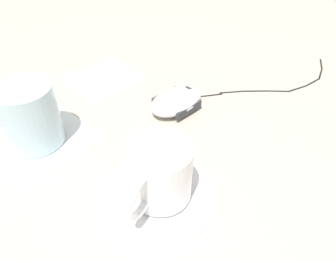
% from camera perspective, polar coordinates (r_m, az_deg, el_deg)
% --- Properties ---
extents(ground_plane, '(3.00, 3.00, 0.00)m').
position_cam_1_polar(ground_plane, '(0.49, -10.08, -2.94)').
color(ground_plane, '#B2A899').
extents(saucer, '(0.15, 0.15, 0.01)m').
position_cam_1_polar(saucer, '(0.42, -1.97, -11.22)').
color(saucer, white).
rests_on(saucer, ground).
extents(coffee_cup, '(0.10, 0.07, 0.07)m').
position_cam_1_polar(coffee_cup, '(0.38, -1.84, -7.77)').
color(coffee_cup, white).
rests_on(coffee_cup, saucer).
extents(computer_mouse, '(0.11, 0.07, 0.03)m').
position_cam_1_polar(computer_mouse, '(0.55, 1.48, 5.20)').
color(computer_mouse, silver).
rests_on(computer_mouse, ground).
extents(mouse_cable, '(0.30, 0.11, 0.00)m').
position_cam_1_polar(mouse_cable, '(0.65, 18.84, 7.73)').
color(mouse_cable, black).
rests_on(mouse_cable, ground).
extents(napkin_under_glass, '(0.17, 0.17, 0.00)m').
position_cam_1_polar(napkin_under_glass, '(0.53, -21.61, -1.46)').
color(napkin_under_glass, white).
rests_on(napkin_under_glass, ground).
extents(drinking_glass, '(0.08, 0.08, 0.09)m').
position_cam_1_polar(drinking_glass, '(0.50, -22.94, 2.40)').
color(drinking_glass, silver).
rests_on(drinking_glass, napkin_under_glass).
extents(napkin_spare, '(0.12, 0.12, 0.00)m').
position_cam_1_polar(napkin_spare, '(0.65, -11.29, 8.87)').
color(napkin_spare, white).
rests_on(napkin_spare, ground).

